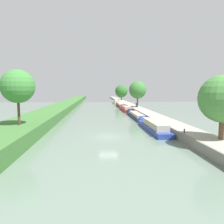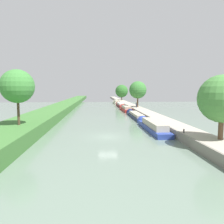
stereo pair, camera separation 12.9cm
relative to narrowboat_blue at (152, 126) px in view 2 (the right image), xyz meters
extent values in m
plane|color=slate|center=(-7.10, -4.67, -0.63)|extent=(160.00, 160.00, 0.00)
cube|color=#3D7033|center=(-18.99, -4.67, 0.24)|extent=(6.37, 260.00, 1.75)
cube|color=#A89E8E|center=(3.23, -4.67, -0.10)|extent=(3.25, 260.00, 1.06)
cube|color=gray|center=(1.47, -4.67, -0.07)|extent=(0.25, 260.00, 1.11)
cube|color=#283D93|center=(0.00, -0.74, -0.29)|extent=(2.12, 12.59, 0.68)
cube|color=#B2A893|center=(0.00, -1.37, 0.50)|extent=(1.74, 8.81, 0.89)
cone|color=#283D93|center=(0.00, 6.19, -0.29)|extent=(2.02, 1.27, 2.02)
cube|color=#141E42|center=(0.16, 14.66, -0.35)|extent=(1.97, 14.72, 0.57)
cube|color=#B2A893|center=(0.16, 13.93, 0.21)|extent=(1.61, 10.30, 0.55)
cone|color=#141E42|center=(0.16, 22.61, -0.35)|extent=(1.87, 1.18, 1.87)
cube|color=maroon|center=(0.10, 30.49, -0.25)|extent=(2.18, 13.16, 0.75)
cube|color=#B2A893|center=(0.10, 29.83, 0.49)|extent=(1.79, 9.21, 0.74)
cone|color=maroon|center=(0.10, 37.72, -0.25)|extent=(2.07, 1.31, 2.07)
cube|color=maroon|center=(0.12, 46.88, -0.23)|extent=(1.88, 13.80, 0.79)
cube|color=silver|center=(0.12, 46.19, 0.49)|extent=(1.54, 9.66, 0.64)
cone|color=maroon|center=(0.12, 54.34, -0.23)|extent=(1.79, 1.13, 1.79)
cube|color=beige|center=(0.11, 62.39, -0.24)|extent=(1.95, 13.10, 0.77)
cube|color=#B2A893|center=(0.11, 61.73, 0.57)|extent=(1.60, 9.17, 0.86)
cone|color=beige|center=(0.11, 69.52, -0.24)|extent=(1.85, 1.17, 1.85)
cylinder|color=brown|center=(4.29, -11.52, 1.87)|extent=(0.52, 0.52, 2.87)
sphere|color=#47843D|center=(4.29, -11.52, 4.67)|extent=(4.95, 4.95, 4.95)
cylinder|color=brown|center=(3.63, 30.85, 2.26)|extent=(0.44, 0.44, 3.65)
sphere|color=#387533|center=(3.63, 30.85, 5.49)|extent=(5.11, 5.11, 5.11)
cylinder|color=brown|center=(3.89, 74.06, 1.78)|extent=(0.40, 0.40, 2.70)
sphere|color=#2D6628|center=(3.89, 74.06, 4.84)|extent=(6.22, 6.22, 6.22)
cylinder|color=#4C3828|center=(-18.45, -4.80, 2.98)|extent=(0.32, 0.32, 3.74)
sphere|color=#3D7F38|center=(-18.45, -4.80, 6.01)|extent=(4.21, 4.21, 4.21)
cylinder|color=#282D42|center=(2.91, 29.01, 0.84)|extent=(0.26, 0.26, 0.82)
cylinder|color=#333338|center=(2.91, 29.01, 1.56)|extent=(0.34, 0.34, 0.62)
sphere|color=tan|center=(2.91, 29.01, 1.98)|extent=(0.22, 0.22, 0.22)
cylinder|color=black|center=(1.90, -7.83, 0.66)|extent=(0.16, 0.16, 0.45)
cylinder|color=black|center=(1.90, 69.38, 0.66)|extent=(0.16, 0.16, 0.45)
camera|label=1|loc=(-8.71, -32.89, 5.61)|focal=34.84mm
camera|label=2|loc=(-8.59, -32.90, 5.61)|focal=34.84mm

